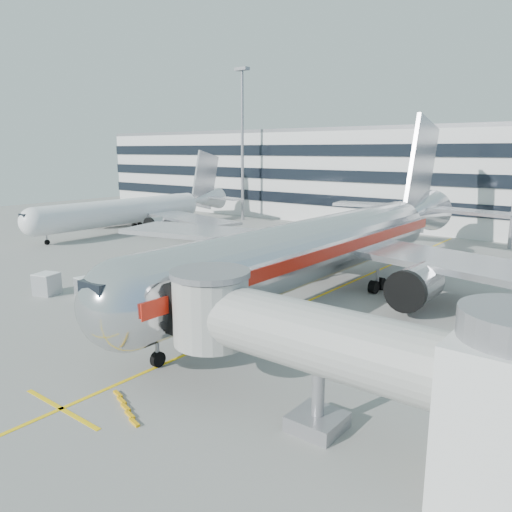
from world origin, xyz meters
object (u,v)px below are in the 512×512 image
Objects in this scene: cargo_container_front at (119,299)px; cargo_container_right at (87,287)px; cargo_container_left at (47,284)px; ramp_worker at (117,306)px; main_jet at (333,243)px; baggage_tug at (153,292)px; belt_loader at (219,294)px.

cargo_container_right is at bearing 171.63° from cargo_container_front.
cargo_container_left is 1.17× the size of ramp_worker.
cargo_container_left is at bearing -139.54° from main_jet.
ramp_worker is at bearing -0.46° from cargo_container_left.
cargo_container_front is at bearing -108.87° from baggage_tug.
cargo_container_front is 1.20× the size of ramp_worker.
main_jet is 18.22m from cargo_container_front.
ramp_worker is (-8.86, -15.90, -3.32)m from main_jet.
cargo_container_right is at bearing -137.90° from main_jet.
main_jet is 15.83× the size of baggage_tug.
cargo_container_right is 0.88× the size of ramp_worker.
belt_loader is 14.90m from cargo_container_left.
baggage_tug is at bearing 71.13° from cargo_container_front.
ramp_worker is at bearing -84.98° from baggage_tug.
baggage_tug is at bearing 70.25° from ramp_worker.
belt_loader is at bearing 49.76° from baggage_tug.
main_jet is at bearing 42.10° from cargo_container_right.
baggage_tug reaches higher than cargo_container_left.
ramp_worker is (9.70, -0.08, -0.00)m from cargo_container_left.
ramp_worker reaches higher than cargo_container_left.
cargo_container_front reaches higher than cargo_container_left.
main_jet is at bearing 36.10° from ramp_worker.
baggage_tug reaches higher than cargo_container_right.
ramp_worker is (-3.07, -7.74, 0.34)m from belt_loader.
baggage_tug reaches higher than ramp_worker.
main_jet is at bearing 40.46° from cargo_container_left.
cargo_container_left is at bearing -149.03° from belt_loader.
main_jet is 15.59m from baggage_tug.
main_jet reaches higher than cargo_container_right.
main_jet is 23.15× the size of cargo_container_front.
cargo_container_left is at bearing -158.74° from baggage_tug.
ramp_worker is at bearing -41.89° from cargo_container_front.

